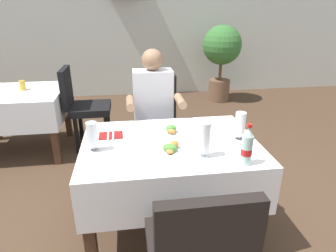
{
  "coord_description": "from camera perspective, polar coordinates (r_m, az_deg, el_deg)",
  "views": [
    {
      "loc": [
        -0.41,
        -1.7,
        1.62
      ],
      "look_at": [
        -0.14,
        0.21,
        0.81
      ],
      "focal_mm": 31.1,
      "sensor_mm": 36.0,
      "label": 1
    }
  ],
  "objects": [
    {
      "name": "ground_plane",
      "position": [
        2.38,
        4.23,
        -20.11
      ],
      "size": [
        11.0,
        11.0,
        0.0
      ],
      "primitive_type": "plane",
      "color": "#473323"
    },
    {
      "name": "back_wall",
      "position": [
        5.6,
        -4.24,
        21.07
      ],
      "size": [
        11.0,
        0.12,
        2.92
      ],
      "primitive_type": "cube",
      "color": "silver",
      "rests_on": "ground"
    },
    {
      "name": "main_dining_table",
      "position": [
        2.11,
        0.39,
        -7.11
      ],
      "size": [
        1.22,
        0.89,
        0.73
      ],
      "color": "white",
      "rests_on": "ground"
    },
    {
      "name": "chair_far_diner_seat",
      "position": [
        2.87,
        -2.09,
        0.98
      ],
      "size": [
        0.44,
        0.5,
        0.97
      ],
      "color": "black",
      "rests_on": "ground"
    },
    {
      "name": "seated_diner_far",
      "position": [
        2.71,
        -2.79,
        3.17
      ],
      "size": [
        0.5,
        0.46,
        1.26
      ],
      "color": "#282D42",
      "rests_on": "ground"
    },
    {
      "name": "plate_near_camera",
      "position": [
        1.89,
        0.53,
        -4.58
      ],
      "size": [
        0.22,
        0.22,
        0.06
      ],
      "color": "white",
      "rests_on": "main_dining_table"
    },
    {
      "name": "plate_far_diner",
      "position": [
        2.15,
        0.6,
        -1.09
      ],
      "size": [
        0.23,
        0.23,
        0.07
      ],
      "color": "white",
      "rests_on": "main_dining_table"
    },
    {
      "name": "beer_glass_left",
      "position": [
        1.81,
        7.17,
        -2.72
      ],
      "size": [
        0.07,
        0.07,
        0.23
      ],
      "color": "white",
      "rests_on": "main_dining_table"
    },
    {
      "name": "beer_glass_middle",
      "position": [
        2.1,
        13.92,
        0.0
      ],
      "size": [
        0.07,
        0.07,
        0.2
      ],
      "color": "white",
      "rests_on": "main_dining_table"
    },
    {
      "name": "beer_glass_right",
      "position": [
        1.94,
        -14.59,
        -1.99
      ],
      "size": [
        0.07,
        0.07,
        0.2
      ],
      "color": "white",
      "rests_on": "main_dining_table"
    },
    {
      "name": "cola_bottle_primary",
      "position": [
        1.78,
        15.21,
        -4.01
      ],
      "size": [
        0.07,
        0.07,
        0.26
      ],
      "color": "silver",
      "rests_on": "main_dining_table"
    },
    {
      "name": "napkin_cutlery_set",
      "position": [
        2.17,
        -11.15,
        -1.8
      ],
      "size": [
        0.17,
        0.19,
        0.01
      ],
      "color": "maroon",
      "rests_on": "main_dining_table"
    },
    {
      "name": "background_dining_table",
      "position": [
        3.7,
        -27.43,
        3.42
      ],
      "size": [
        1.02,
        0.87,
        0.73
      ],
      "color": "white",
      "rests_on": "ground"
    },
    {
      "name": "background_chair_right",
      "position": [
        3.52,
        -16.4,
        4.25
      ],
      "size": [
        0.5,
        0.44,
        0.97
      ],
      "color": "black",
      "rests_on": "ground"
    },
    {
      "name": "background_table_tumbler",
      "position": [
        3.66,
        -26.63,
        7.12
      ],
      "size": [
        0.06,
        0.06,
        0.11
      ],
      "primitive_type": "cylinder",
      "color": "gold",
      "rests_on": "background_dining_table"
    },
    {
      "name": "potted_plant_corner",
      "position": [
        5.23,
        10.45,
        14.03
      ],
      "size": [
        0.66,
        0.66,
        1.31
      ],
      "color": "brown",
      "rests_on": "ground"
    }
  ]
}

